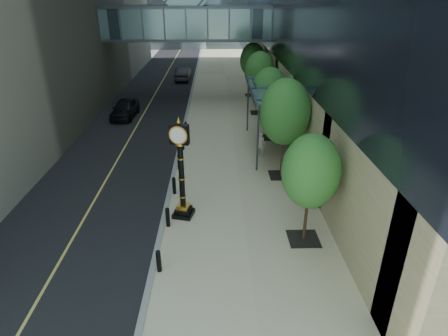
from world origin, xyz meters
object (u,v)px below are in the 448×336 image
at_px(street_clock, 182,177).
at_px(car_far, 183,74).
at_px(pedestrian, 261,144).
at_px(car_near, 125,108).

bearing_deg(street_clock, car_far, 108.49).
distance_m(pedestrian, car_near, 14.36).
bearing_deg(car_far, street_clock, 95.84).
relative_size(street_clock, pedestrian, 2.90).
bearing_deg(car_far, car_near, 76.64).
xyz_separation_m(pedestrian, car_far, (-7.07, 24.29, -0.11)).
height_order(street_clock, car_near, street_clock).
distance_m(street_clock, pedestrian, 8.93).
relative_size(street_clock, car_near, 1.09).
bearing_deg(street_clock, car_near, 125.47).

